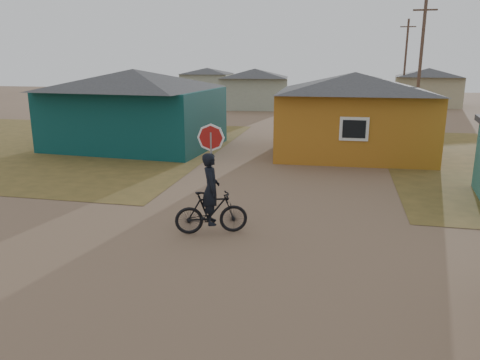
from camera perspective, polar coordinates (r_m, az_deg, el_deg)
ground at (r=10.34m, az=0.13°, el=-11.36°), size 120.00×120.00×0.00m
grass_nw at (r=27.61m, az=-23.34°, el=4.02°), size 20.00×18.00×0.00m
house_teal at (r=25.00m, az=-12.69°, el=8.62°), size 8.93×7.08×4.00m
house_yellow at (r=23.23m, az=13.64°, el=8.00°), size 7.72×6.76×3.90m
house_pale_west at (r=43.89m, az=1.79°, el=11.16°), size 7.04×6.15×3.60m
house_beige_east at (r=49.81m, az=21.88°, el=10.55°), size 6.95×6.05×3.60m
house_pale_north at (r=57.41m, az=-4.02°, el=11.85°), size 6.28×5.81×3.40m
utility_pole_near at (r=31.42m, az=21.11°, el=12.99°), size 1.40×0.20×8.00m
utility_pole_far at (r=47.41m, az=19.49°, el=13.37°), size 1.40×0.20×8.00m
stop_sign at (r=14.33m, az=-3.55°, el=4.09°), size 0.82×0.33×2.62m
cyclist at (r=12.35m, az=-3.54°, el=-3.01°), size 2.00×1.17×2.18m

